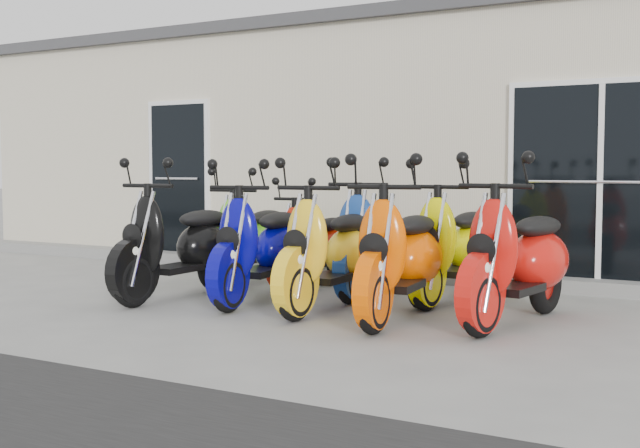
# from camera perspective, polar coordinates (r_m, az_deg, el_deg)

# --- Properties ---
(ground) EXTENTS (80.00, 80.00, 0.00)m
(ground) POSITION_cam_1_polar(r_m,az_deg,el_deg) (8.16, -2.07, -5.52)
(ground) COLOR gray
(ground) RESTS_ON ground
(building) EXTENTS (14.00, 6.00, 3.20)m
(building) POSITION_cam_1_polar(r_m,az_deg,el_deg) (12.78, 10.20, 5.06)
(building) COLOR beige
(building) RESTS_ON ground
(roof_cap) EXTENTS (14.20, 6.20, 0.16)m
(roof_cap) POSITION_cam_1_polar(r_m,az_deg,el_deg) (12.92, 10.29, 12.53)
(roof_cap) COLOR #3F3F42
(roof_cap) RESTS_ON building
(front_step) EXTENTS (14.00, 0.40, 0.15)m
(front_step) POSITION_cam_1_polar(r_m,az_deg,el_deg) (9.91, 4.03, -3.40)
(front_step) COLOR gray
(front_step) RESTS_ON ground
(door_left) EXTENTS (1.07, 0.08, 2.22)m
(door_left) POSITION_cam_1_polar(r_m,az_deg,el_deg) (11.68, -9.98, 3.50)
(door_left) COLOR black
(door_left) RESTS_ON front_step
(door_right) EXTENTS (2.02, 0.08, 2.22)m
(door_right) POSITION_cam_1_polar(r_m,az_deg,el_deg) (9.18, 19.35, 3.22)
(door_right) COLOR black
(door_right) RESTS_ON front_step
(scooter_front_black) EXTENTS (0.73, 1.98, 1.46)m
(scooter_front_black) POSITION_cam_1_polar(r_m,az_deg,el_deg) (8.41, -10.07, -0.30)
(scooter_front_black) COLOR black
(scooter_front_black) RESTS_ON ground
(scooter_front_blue) EXTENTS (0.93, 2.02, 1.44)m
(scooter_front_blue) POSITION_cam_1_polar(r_m,az_deg,el_deg) (8.06, -4.24, -0.48)
(scooter_front_blue) COLOR #060484
(scooter_front_blue) RESTS_ON ground
(scooter_front_orange_a) EXTENTS (0.73, 1.97, 1.45)m
(scooter_front_orange_a) POSITION_cam_1_polar(r_m,az_deg,el_deg) (7.58, 0.83, -0.71)
(scooter_front_orange_a) COLOR yellow
(scooter_front_orange_a) RESTS_ON ground
(scooter_front_orange_b) EXTENTS (0.91, 2.06, 1.48)m
(scooter_front_orange_b) POSITION_cam_1_polar(r_m,az_deg,el_deg) (7.10, 5.75, -0.95)
(scooter_front_orange_b) COLOR #FF5900
(scooter_front_orange_b) RESTS_ON ground
(scooter_front_red) EXTENTS (1.02, 2.10, 1.49)m
(scooter_front_red) POSITION_cam_1_polar(r_m,az_deg,el_deg) (7.06, 13.89, -1.02)
(scooter_front_red) COLOR red
(scooter_front_red) RESTS_ON ground
(scooter_back_green) EXTENTS (0.84, 1.90, 1.36)m
(scooter_back_green) POSITION_cam_1_polar(r_m,az_deg,el_deg) (9.40, -4.91, -0.09)
(scooter_back_green) COLOR #62CA1F
(scooter_back_green) RESTS_ON ground
(scooter_back_red) EXTENTS (0.74, 1.74, 1.25)m
(scooter_back_red) POSITION_cam_1_polar(r_m,az_deg,el_deg) (9.03, -0.40, -0.58)
(scooter_back_red) COLOR #AF1A06
(scooter_back_red) RESTS_ON ground
(scooter_back_blue) EXTENTS (0.95, 2.06, 1.47)m
(scooter_back_blue) POSITION_cam_1_polar(r_m,az_deg,el_deg) (8.53, 3.72, -0.15)
(scooter_back_blue) COLOR navy
(scooter_back_blue) RESTS_ON ground
(scooter_back_yellow) EXTENTS (0.84, 2.00, 1.45)m
(scooter_back_yellow) POSITION_cam_1_polar(r_m,az_deg,el_deg) (8.19, 9.64, -0.44)
(scooter_back_yellow) COLOR #E4E200
(scooter_back_yellow) RESTS_ON ground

